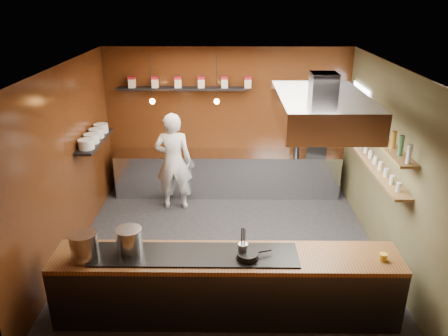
{
  "coord_description": "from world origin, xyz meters",
  "views": [
    {
      "loc": [
        0.02,
        -6.27,
        4.02
      ],
      "look_at": [
        -0.05,
        0.4,
        1.29
      ],
      "focal_mm": 35.0,
      "sensor_mm": 36.0,
      "label": 1
    }
  ],
  "objects_px": {
    "stockpot_large": "(84,245)",
    "espresso_machine": "(317,145)",
    "stockpot_small": "(129,240)",
    "chef": "(173,162)",
    "extractor_hood": "(322,109)"
  },
  "relations": [
    {
      "from": "espresso_machine",
      "to": "stockpot_small",
      "type": "bearing_deg",
      "value": -119.06
    },
    {
      "from": "stockpot_large",
      "to": "espresso_machine",
      "type": "xyz_separation_m",
      "value": [
        3.57,
        3.82,
        -0.01
      ]
    },
    {
      "from": "stockpot_large",
      "to": "stockpot_small",
      "type": "height_order",
      "value": "stockpot_large"
    },
    {
      "from": "stockpot_large",
      "to": "extractor_hood",
      "type": "bearing_deg",
      "value": 22.77
    },
    {
      "from": "stockpot_small",
      "to": "espresso_machine",
      "type": "height_order",
      "value": "espresso_machine"
    },
    {
      "from": "stockpot_small",
      "to": "chef",
      "type": "bearing_deg",
      "value": 86.47
    },
    {
      "from": "stockpot_large",
      "to": "chef",
      "type": "bearing_deg",
      "value": 77.49
    },
    {
      "from": "stockpot_large",
      "to": "stockpot_small",
      "type": "bearing_deg",
      "value": 16.23
    },
    {
      "from": "extractor_hood",
      "to": "stockpot_large",
      "type": "height_order",
      "value": "extractor_hood"
    },
    {
      "from": "stockpot_small",
      "to": "stockpot_large",
      "type": "bearing_deg",
      "value": -163.77
    },
    {
      "from": "extractor_hood",
      "to": "chef",
      "type": "height_order",
      "value": "extractor_hood"
    },
    {
      "from": "extractor_hood",
      "to": "stockpot_small",
      "type": "xyz_separation_m",
      "value": [
        -2.53,
        -1.13,
        -1.41
      ]
    },
    {
      "from": "espresso_machine",
      "to": "chef",
      "type": "height_order",
      "value": "chef"
    },
    {
      "from": "stockpot_small",
      "to": "chef",
      "type": "relative_size",
      "value": 0.17
    },
    {
      "from": "stockpot_large",
      "to": "espresso_machine",
      "type": "bearing_deg",
      "value": 46.97
    }
  ]
}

